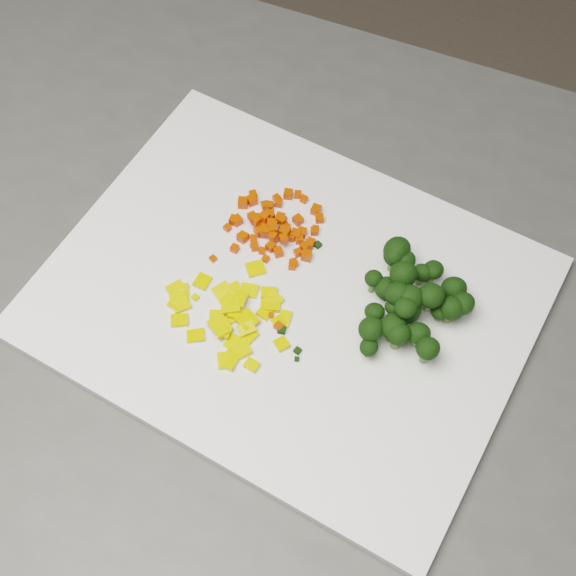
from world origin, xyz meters
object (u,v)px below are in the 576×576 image
(carrot_pile, at_px, (272,223))
(pepper_pile, at_px, (229,313))
(counter_block, at_px, (284,466))
(broccoli_pile, at_px, (406,299))
(cutting_board, at_px, (288,296))

(carrot_pile, bearing_deg, pepper_pile, -91.28)
(counter_block, xyz_separation_m, broccoli_pile, (0.10, 0.04, 0.49))
(carrot_pile, relative_size, broccoli_pile, 0.83)
(broccoli_pile, bearing_deg, cutting_board, -170.98)
(cutting_board, distance_m, broccoli_pile, 0.11)
(cutting_board, xyz_separation_m, carrot_pile, (-0.04, 0.06, 0.02))
(cutting_board, relative_size, pepper_pile, 3.88)
(cutting_board, relative_size, carrot_pile, 4.50)
(carrot_pile, bearing_deg, broccoli_pile, -16.77)
(cutting_board, distance_m, carrot_pile, 0.07)
(pepper_pile, distance_m, broccoli_pile, 0.16)
(pepper_pile, bearing_deg, carrot_pile, 88.72)
(counter_block, bearing_deg, pepper_pile, -154.16)
(cutting_board, relative_size, broccoli_pile, 3.75)
(counter_block, height_order, pepper_pile, pepper_pile)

